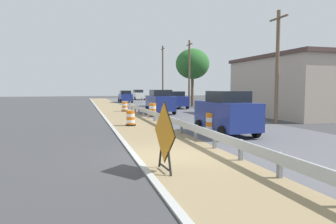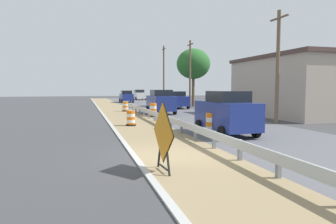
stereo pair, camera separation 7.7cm
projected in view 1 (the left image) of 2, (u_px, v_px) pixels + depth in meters
The scene contains 20 objects.
ground_plane at pixel (173, 156), 10.58m from camera, with size 160.00×160.00×0.00m, color #3D3D3F.
median_dirt_strip at pixel (186, 155), 10.71m from camera, with size 3.37×120.00×0.01m, color #8E7A56.
far_lane_asphalt at pixel (309, 147), 12.18m from camera, with size 7.25×120.00×0.00m, color #56565B.
curb_near_edge at pixel (136, 158), 10.22m from camera, with size 0.20×120.00×0.11m, color #ADADA8.
guardrail_median at pixel (187, 126), 14.83m from camera, with size 0.18×40.94×0.71m.
warning_sign_diamond at pixel (164, 135), 8.58m from camera, with size 0.15×1.79×2.04m.
traffic_barrel_nearest at pixel (211, 125), 15.34m from camera, with size 0.72×0.72×1.13m.
traffic_barrel_close at pixel (131, 119), 19.09m from camera, with size 0.65×0.65×0.95m.
traffic_barrel_mid at pixel (153, 111), 25.08m from camera, with size 0.71×0.71×1.12m.
traffic_barrel_far at pixel (125, 107), 30.75m from camera, with size 0.70×0.70×0.98m.
car_lead_near_lane at pixel (125, 96), 49.74m from camera, with size 2.06×4.42×1.97m.
car_trailing_near_lane at pixel (176, 100), 35.52m from camera, with size 2.24×4.70×2.00m.
car_lead_far_lane at pixel (160, 102), 28.06m from camera, with size 2.13×4.25×2.23m.
car_mid_far_lane at pixel (138, 95), 60.31m from camera, with size 2.15×4.49×2.03m.
car_trailing_far_lane at pixel (226, 113), 15.51m from camera, with size 2.11×4.19×2.24m.
roadside_shop_near at pixel (294, 86), 25.62m from camera, with size 6.89×10.79×5.08m.
utility_pole_near at pixel (277, 65), 19.78m from camera, with size 0.24×1.80×7.44m.
utility_pole_mid at pixel (189, 73), 36.51m from camera, with size 0.24×1.80×8.13m.
utility_pole_far at pixel (163, 73), 47.89m from camera, with size 0.24×1.80×9.06m.
tree_roadside at pixel (192, 64), 38.82m from camera, with size 4.34×4.34×7.46m.
Camera 1 is at (-3.04, -9.97, 2.41)m, focal length 32.10 mm.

